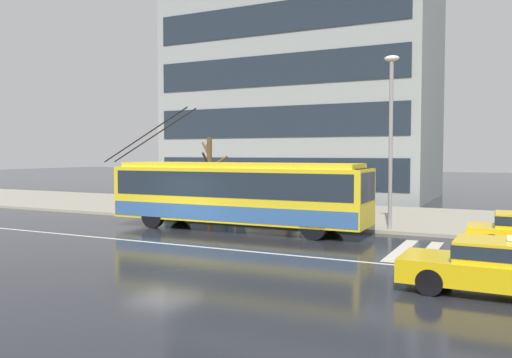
{
  "coord_description": "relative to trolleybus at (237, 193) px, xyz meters",
  "views": [
    {
      "loc": [
        12.24,
        -16.56,
        3.26
      ],
      "look_at": [
        2.31,
        3.53,
        2.16
      ],
      "focal_mm": 36.77,
      "sensor_mm": 36.0,
      "label": 1
    }
  ],
  "objects": [
    {
      "name": "bus_shelter",
      "position": [
        -0.19,
        4.01,
        0.4
      ],
      "size": [
        3.65,
        1.54,
        2.49
      ],
      "color": "gray",
      "rests_on": "sidewalk_slab"
    },
    {
      "name": "sidewalk_slab",
      "position": [
        -1.69,
        6.6,
        -1.51
      ],
      "size": [
        80.0,
        10.0,
        0.14
      ],
      "primitive_type": "cube",
      "color": "gray",
      "rests_on": "ground_plane"
    },
    {
      "name": "crosswalk_stripe_center",
      "position": [
        8.98,
        -1.69,
        -1.57
      ],
      "size": [
        0.44,
        4.4,
        0.01
      ],
      "primitive_type": "cube",
      "color": "beige",
      "rests_on": "ground_plane"
    },
    {
      "name": "trolleybus",
      "position": [
        0.0,
        0.0,
        0.0
      ],
      "size": [
        12.56,
        2.63,
        5.3
      ],
      "color": "yellow",
      "rests_on": "ground_plane"
    },
    {
      "name": "street_lamp",
      "position": [
        5.99,
        2.09,
        2.72
      ],
      "size": [
        0.6,
        0.32,
        7.09
      ],
      "color": "gray",
      "rests_on": "sidewalk_slab"
    },
    {
      "name": "taxi_oncoming_far",
      "position": [
        10.46,
        -6.39,
        -0.87
      ],
      "size": [
        4.63,
        1.87,
        1.39
      ],
      "color": "gold",
      "rests_on": "ground_plane"
    },
    {
      "name": "street_tree_bare",
      "position": [
        -4.09,
        4.44,
        0.75
      ],
      "size": [
        1.42,
        2.03,
        3.97
      ],
      "color": "brown",
      "rests_on": "sidewalk_slab"
    },
    {
      "name": "pedestrian_at_shelter",
      "position": [
        0.52,
        4.35,
        0.11
      ],
      "size": [
        1.15,
        1.15,
        1.99
      ],
      "color": "#273349",
      "rests_on": "sidewalk_slab"
    },
    {
      "name": "pedestrian_approaching_curb",
      "position": [
        -3.17,
        4.55,
        0.2
      ],
      "size": [
        1.61,
        1.61,
        1.99
      ],
      "color": "navy",
      "rests_on": "sidewalk_slab"
    },
    {
      "name": "crosswalk_stripe_edge_near",
      "position": [
        7.18,
        -1.69,
        -1.57
      ],
      "size": [
        0.44,
        4.4,
        0.01
      ],
      "primitive_type": "cube",
      "color": "beige",
      "rests_on": "ground_plane"
    },
    {
      "name": "lane_centre_line",
      "position": [
        -1.69,
        -4.19,
        -1.57
      ],
      "size": [
        72.0,
        0.14,
        0.01
      ],
      "primitive_type": "cube",
      "color": "silver",
      "rests_on": "ground_plane"
    },
    {
      "name": "crosswalk_stripe_inner_a",
      "position": [
        8.08,
        -1.69,
        -1.57
      ],
      "size": [
        0.44,
        4.4,
        0.01
      ],
      "primitive_type": "cube",
      "color": "beige",
      "rests_on": "ground_plane"
    },
    {
      "name": "ground_plane",
      "position": [
        -1.69,
        -2.99,
        -1.58
      ],
      "size": [
        160.0,
        160.0,
        0.0
      ],
      "primitive_type": "plane",
      "color": "#22232A"
    },
    {
      "name": "crosswalk_stripe_inner_b",
      "position": [
        9.88,
        -1.69,
        -1.57
      ],
      "size": [
        0.44,
        4.4,
        0.01
      ],
      "primitive_type": "cube",
      "color": "beige",
      "rests_on": "ground_plane"
    },
    {
      "name": "office_tower_corner_left",
      "position": [
        -4.2,
        18.54,
        7.39
      ],
      "size": [
        19.62,
        11.41,
        17.92
      ],
      "color": "gray",
      "rests_on": "ground_plane"
    }
  ]
}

